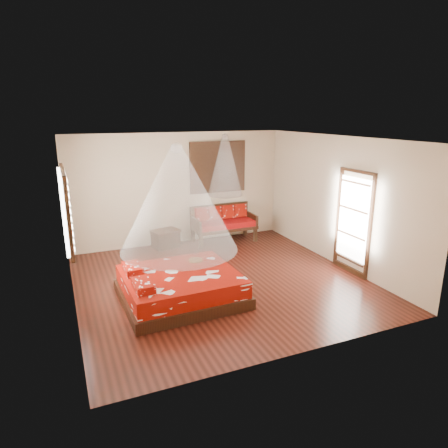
{
  "coord_description": "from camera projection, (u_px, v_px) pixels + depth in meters",
  "views": [
    {
      "loc": [
        -2.83,
        -6.85,
        3.26
      ],
      "look_at": [
        0.11,
        0.08,
        1.15
      ],
      "focal_mm": 32.0,
      "sensor_mm": 36.0,
      "label": 1
    }
  ],
  "objects": [
    {
      "name": "shutter_panel",
      "position": [
        218.0,
        167.0,
        10.31
      ],
      "size": [
        1.52,
        0.06,
        1.32
      ],
      "color": "black",
      "rests_on": "wall_back"
    },
    {
      "name": "room",
      "position": [
        220.0,
        213.0,
        7.64
      ],
      "size": [
        5.54,
        5.54,
        2.84
      ],
      "color": "black",
      "rests_on": "ground"
    },
    {
      "name": "storage_chest",
      "position": [
        166.0,
        239.0,
        9.95
      ],
      "size": [
        0.74,
        0.61,
        0.45
      ],
      "rotation": [
        0.0,
        0.0,
        0.25
      ],
      "color": "black",
      "rests_on": "floor"
    },
    {
      "name": "glazed_door",
      "position": [
        353.0,
        223.0,
        8.22
      ],
      "size": [
        0.08,
        1.02,
        2.16
      ],
      "color": "black",
      "rests_on": "floor"
    },
    {
      "name": "bed",
      "position": [
        180.0,
        286.0,
        7.16
      ],
      "size": [
        2.11,
        1.92,
        0.64
      ],
      "rotation": [
        0.0,
        0.0,
        0.03
      ],
      "color": "black",
      "rests_on": "floor"
    },
    {
      "name": "wine_tray",
      "position": [
        196.0,
        258.0,
        7.67
      ],
      "size": [
        0.28,
        0.28,
        0.22
      ],
      "rotation": [
        0.0,
        0.0,
        0.35
      ],
      "color": "brown",
      "rests_on": "bed"
    },
    {
      "name": "mosquito_net_main",
      "position": [
        178.0,
        199.0,
        6.73
      ],
      "size": [
        2.03,
        2.03,
        1.8
      ],
      "primitive_type": "cone",
      "color": "white",
      "rests_on": "ceiling"
    },
    {
      "name": "window_left",
      "position": [
        67.0,
        209.0,
        6.71
      ],
      "size": [
        0.1,
        1.74,
        1.34
      ],
      "color": "black",
      "rests_on": "wall_left"
    },
    {
      "name": "daybed",
      "position": [
        223.0,
        222.0,
        10.38
      ],
      "size": [
        1.63,
        0.72,
        0.94
      ],
      "color": "black",
      "rests_on": "floor"
    },
    {
      "name": "mosquito_net_daybed",
      "position": [
        225.0,
        165.0,
        9.87
      ],
      "size": [
        0.87,
        0.87,
        1.5
      ],
      "primitive_type": "cone",
      "color": "white",
      "rests_on": "ceiling"
    }
  ]
}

